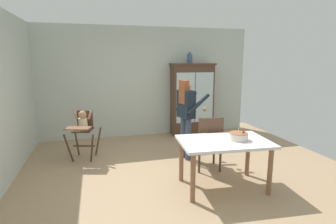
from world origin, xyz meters
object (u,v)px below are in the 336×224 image
object	(u,v)px
dining_table	(224,147)
dining_chair_far_side	(209,140)
high_chair_with_toddler	(83,126)
adult_person	(186,110)
ceramic_vase	(190,58)
birthday_cake	(238,136)
china_cabinet	(192,99)

from	to	relation	value
dining_table	dining_chair_far_side	world-z (taller)	dining_chair_far_side
high_chair_with_toddler	adult_person	xyz separation A→B (m)	(1.92, -0.52, 0.31)
ceramic_vase	dining_table	xyz separation A→B (m)	(-0.50, -2.94, -1.30)
adult_person	birthday_cake	xyz separation A→B (m)	(0.35, -1.33, -0.17)
birthday_cake	high_chair_with_toddler	bearing A→B (deg)	140.84
ceramic_vase	dining_chair_far_side	distance (m)	2.72
high_chair_with_toddler	adult_person	distance (m)	2.01
dining_table	high_chair_with_toddler	bearing A→B (deg)	138.53
ceramic_vase	dining_table	world-z (taller)	ceramic_vase
high_chair_with_toddler	dining_table	size ratio (longest dim) A/B	0.69
adult_person	birthday_cake	distance (m)	1.39
china_cabinet	birthday_cake	size ratio (longest dim) A/B	6.49
ceramic_vase	high_chair_with_toddler	distance (m)	3.08
adult_person	dining_table	distance (m)	1.35
ceramic_vase	dining_chair_far_side	world-z (taller)	ceramic_vase
high_chair_with_toddler	adult_person	size ratio (longest dim) A/B	0.62
china_cabinet	dining_chair_far_side	size ratio (longest dim) A/B	1.89
adult_person	birthday_cake	size ratio (longest dim) A/B	5.47
adult_person	dining_chair_far_side	bearing A→B (deg)	-179.11
adult_person	ceramic_vase	bearing A→B (deg)	-36.52
dining_table	birthday_cake	size ratio (longest dim) A/B	4.92
ceramic_vase	birthday_cake	xyz separation A→B (m)	(-0.29, -2.97, -1.14)
china_cabinet	high_chair_with_toddler	distance (m)	2.88
birthday_cake	adult_person	bearing A→B (deg)	104.87
adult_person	dining_table	bearing A→B (deg)	171.09
dining_table	birthday_cake	bearing A→B (deg)	-7.69
birthday_cake	dining_table	bearing A→B (deg)	172.31
china_cabinet	adult_person	distance (m)	1.79
high_chair_with_toddler	adult_person	bearing A→B (deg)	0.66
birthday_cake	dining_chair_far_side	xyz separation A→B (m)	(-0.16, 0.67, -0.24)
china_cabinet	dining_chair_far_side	bearing A→B (deg)	-103.01
adult_person	birthday_cake	world-z (taller)	adult_person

